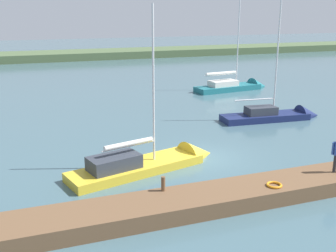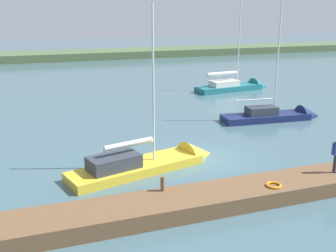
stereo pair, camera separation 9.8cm
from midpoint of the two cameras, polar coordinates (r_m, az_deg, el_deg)
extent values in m
plane|color=#42606B|center=(22.10, 4.97, -4.57)|extent=(200.00, 200.00, 0.00)
cube|color=#4C603D|center=(69.96, -12.75, 9.24)|extent=(180.00, 8.00, 2.40)
cube|color=brown|center=(17.77, 12.12, -9.00)|extent=(26.08, 2.10, 0.67)
cylinder|color=brown|center=(16.53, -0.85, -8.13)|extent=(0.17, 0.17, 0.61)
torus|color=orange|center=(17.60, 14.58, -8.03)|extent=(0.66, 0.66, 0.10)
cube|color=navy|center=(30.37, 13.37, 0.94)|extent=(6.59, 2.28, 0.77)
cone|color=navy|center=(32.26, 19.12, 1.36)|extent=(1.72, 1.88, 1.76)
cube|color=#333842|center=(30.04, 12.86, 2.15)|extent=(2.27, 1.36, 0.58)
cylinder|color=silver|center=(29.86, 15.05, 9.64)|extent=(0.11, 0.11, 8.49)
cylinder|color=silver|center=(29.61, 12.03, 3.67)|extent=(3.08, 0.34, 0.09)
cube|color=gold|center=(20.30, -4.56, -6.41)|extent=(7.21, 3.62, 0.85)
cone|color=gold|center=(22.41, 4.20, -4.21)|extent=(2.14, 2.27, 1.89)
cube|color=#333842|center=(19.48, -7.73, -5.10)|extent=(2.70, 1.89, 0.66)
cylinder|color=silver|center=(19.63, -2.22, 5.75)|extent=(0.11, 0.11, 7.61)
cylinder|color=silver|center=(19.62, -5.68, -2.83)|extent=(2.81, 0.82, 0.08)
cylinder|color=silver|center=(19.58, -5.69, -2.50)|extent=(2.57, 0.90, 0.24)
cube|color=#1E6B75|center=(41.04, 8.33, 5.06)|extent=(7.06, 2.77, 0.90)
cone|color=#1E6B75|center=(43.40, 12.59, 5.43)|extent=(1.97, 2.14, 1.94)
cube|color=silver|center=(40.59, 7.71, 5.99)|extent=(2.97, 1.79, 0.53)
cylinder|color=silver|center=(41.02, 9.78, 11.65)|extent=(0.12, 0.12, 8.55)
cylinder|color=silver|center=(40.28, 7.40, 7.19)|extent=(3.74, 0.56, 0.09)
cylinder|color=silver|center=(40.26, 7.41, 7.36)|extent=(3.39, 0.73, 0.31)
cylinder|color=#28282D|center=(19.76, 22.30, -4.92)|extent=(0.14, 0.14, 0.84)
cylinder|color=#2D4C9E|center=(19.44, 22.07, -2.94)|extent=(0.09, 0.09, 0.56)
camera|label=1|loc=(0.05, -90.13, -0.04)|focal=43.27mm
camera|label=2|loc=(0.05, 89.87, 0.04)|focal=43.27mm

